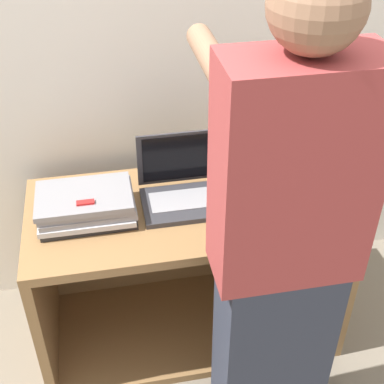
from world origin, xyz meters
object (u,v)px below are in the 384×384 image
Objects in this scene: laptop_stack_right at (283,188)px; person at (282,256)px; laptop_stack_left at (86,205)px; laptop_open at (186,188)px.

person is at bearing -110.44° from laptop_stack_right.
laptop_stack_right is at bearing -0.12° from laptop_stack_left.
person is at bearing -71.12° from laptop_open.
laptop_stack_left is at bearing 179.88° from laptop_stack_right.
person reaches higher than laptop_open.
laptop_stack_right is 0.22× the size of person.
laptop_open is 0.94× the size of laptop_stack_right.
person reaches higher than laptop_stack_left.
laptop_stack_right is at bearing 69.56° from person.
person is (0.18, -0.53, 0.11)m from laptop_open.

